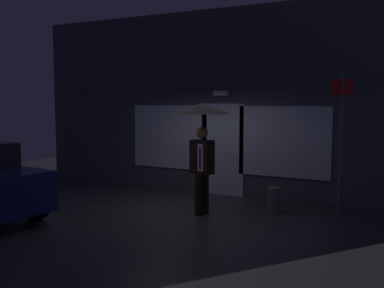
{
  "coord_description": "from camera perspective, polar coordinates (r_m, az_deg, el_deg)",
  "views": [
    {
      "loc": [
        4.53,
        -7.79,
        2.28
      ],
      "look_at": [
        0.23,
        0.22,
        1.41
      ],
      "focal_mm": 42.78,
      "sensor_mm": 36.0,
      "label": 1
    }
  ],
  "objects": [
    {
      "name": "ground_plane",
      "position": [
        9.3,
        -1.89,
        -8.73
      ],
      "size": [
        18.0,
        18.0,
        0.0
      ],
      "primitive_type": "plane",
      "color": "#38353A"
    },
    {
      "name": "building_facade",
      "position": [
        11.1,
        4.19,
        5.05
      ],
      "size": [
        10.87,
        0.48,
        4.45
      ],
      "color": "#4C4C56",
      "rests_on": "ground"
    },
    {
      "name": "person_with_umbrella",
      "position": [
        9.0,
        1.27,
        2.17
      ],
      "size": [
        1.14,
        1.14,
        2.23
      ],
      "rotation": [
        0.0,
        0.0,
        -0.23
      ],
      "color": "black",
      "rests_on": "ground"
    },
    {
      "name": "street_sign_post",
      "position": [
        9.29,
        18.11,
        0.79
      ],
      "size": [
        0.4,
        0.07,
        2.79
      ],
      "color": "#595B60",
      "rests_on": "ground"
    },
    {
      "name": "sidewalk_bollard",
      "position": [
        9.54,
        10.14,
        -6.88
      ],
      "size": [
        0.26,
        0.26,
        0.51
      ],
      "primitive_type": "cylinder",
      "color": "slate",
      "rests_on": "ground"
    }
  ]
}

